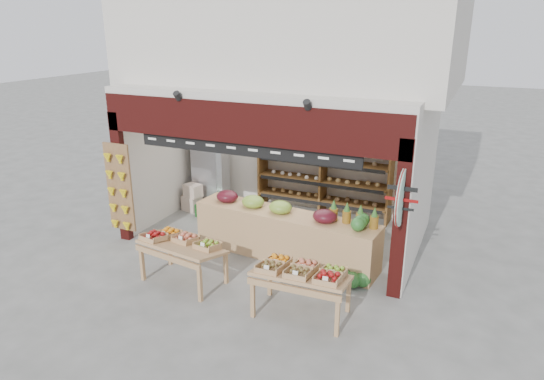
{
  "coord_description": "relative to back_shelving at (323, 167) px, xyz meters",
  "views": [
    {
      "loc": [
        3.77,
        -8.24,
        4.24
      ],
      "look_at": [
        0.18,
        -0.2,
        1.21
      ],
      "focal_mm": 32.0,
      "sensor_mm": 36.0,
      "label": 1
    }
  ],
  "objects": [
    {
      "name": "gift_sign",
      "position": [
        2.25,
        -3.09,
        0.6
      ],
      "size": [
        0.04,
        0.93,
        0.92
      ],
      "color": "#AAD6BF",
      "rests_on": "ground"
    },
    {
      "name": "shop_structure",
      "position": [
        -0.5,
        -0.33,
        2.77
      ],
      "size": [
        6.36,
        5.12,
        5.4
      ],
      "color": "beige",
      "rests_on": "ground"
    },
    {
      "name": "ground",
      "position": [
        -0.5,
        -1.94,
        -1.15
      ],
      "size": [
        60.0,
        60.0,
        0.0
      ],
      "primitive_type": "plane",
      "color": "slate",
      "rests_on": "ground"
    },
    {
      "name": "display_table_right",
      "position": [
        1.04,
        -4.12,
        -0.43
      ],
      "size": [
        1.46,
        0.85,
        0.93
      ],
      "color": "tan",
      "rests_on": "ground"
    },
    {
      "name": "display_table_left",
      "position": [
        -1.24,
        -3.95,
        -0.46
      ],
      "size": [
        1.51,
        0.98,
        0.93
      ],
      "color": "tan",
      "rests_on": "ground"
    },
    {
      "name": "cardboard_stack",
      "position": [
        -2.64,
        -1.11,
        -0.91
      ],
      "size": [
        1.05,
        0.76,
        0.66
      ],
      "color": "silver",
      "rests_on": "ground"
    },
    {
      "name": "banana_board",
      "position": [
        -3.23,
        -3.12,
        -0.03
      ],
      "size": [
        0.6,
        0.15,
        1.8
      ],
      "color": "olive",
      "rests_on": "ground"
    },
    {
      "name": "back_shelving",
      "position": [
        0.0,
        0.0,
        0.0
      ],
      "size": [
        3.12,
        0.51,
        1.92
      ],
      "color": "brown",
      "rests_on": "ground"
    },
    {
      "name": "watermelon_pile",
      "position": [
        1.51,
        -2.78,
        -0.94
      ],
      "size": [
        0.68,
        0.7,
        0.53
      ],
      "color": "#1A4F1E",
      "rests_on": "ground"
    },
    {
      "name": "mid_counter",
      "position": [
        0.06,
        -2.44,
        -0.65
      ],
      "size": [
        3.66,
        1.06,
        1.12
      ],
      "color": "tan",
      "rests_on": "ground"
    },
    {
      "name": "refrigerator",
      "position": [
        -2.69,
        -0.47,
        -0.23
      ],
      "size": [
        0.86,
        0.86,
        1.84
      ],
      "primitive_type": "cube",
      "rotation": [
        0.0,
        0.0,
        0.23
      ],
      "color": "#B8BBBF",
      "rests_on": "ground"
    }
  ]
}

